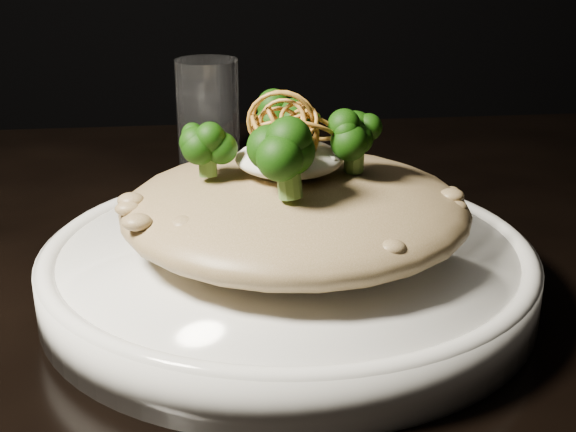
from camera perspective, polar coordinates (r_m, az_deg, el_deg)
The scene contains 7 objects.
table at distance 0.62m, azimuth -3.76°, elevation -10.17°, with size 1.10×0.80×0.75m.
plate at distance 0.53m, azimuth 0.00°, elevation -3.91°, with size 0.32×0.32×0.03m, color white.
risotto at distance 0.52m, azimuth 0.51°, elevation 0.53°, with size 0.22×0.22×0.05m, color brown.
broccoli at distance 0.50m, azimuth -0.35°, elevation 5.74°, with size 0.14×0.14×0.05m, color black, non-canonical shape.
cheese at distance 0.50m, azimuth 0.08°, elevation 4.12°, with size 0.07×0.07×0.02m, color white.
shallots at distance 0.49m, azimuth 0.24°, elevation 7.42°, with size 0.07×0.07×0.04m, color #935E1F, non-canonical shape.
drinking_glass at distance 0.78m, azimuth -5.70°, elevation 7.18°, with size 0.06×0.06×0.11m, color white.
Camera 1 is at (-0.02, -0.53, 0.99)m, focal length 50.00 mm.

